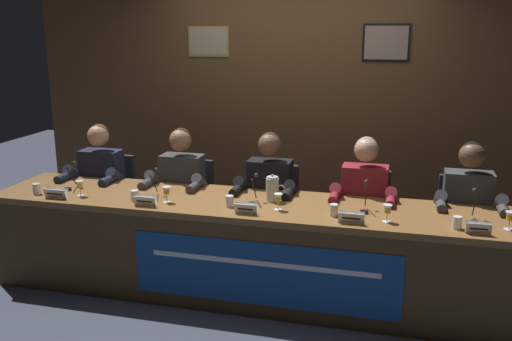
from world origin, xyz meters
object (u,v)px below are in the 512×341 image
microphone_right (365,202)px  nameplate_far_left (56,193)px  water_cup_right (334,211)px  panelist_far_right (468,210)px  chair_center (273,219)px  chair_right (363,226)px  chair_far_right (462,235)px  microphone_far_right (474,211)px  juice_glass_far_left (80,185)px  panelist_left (179,188)px  juice_glass_center (278,199)px  panelist_right (363,202)px  chair_left (189,211)px  juice_glass_right (387,210)px  water_cup_left (135,196)px  nameplate_center (246,208)px  microphone_far_left (70,180)px  microphone_center (253,194)px  panelist_far_left (98,182)px  panelist_center (267,195)px  water_pitcher_central (273,189)px  nameplate_right (352,218)px  nameplate_left (145,201)px  microphone_left (153,188)px  nameplate_far_right (478,228)px  water_cup_center (230,202)px  chair_far_left (111,205)px  juice_glass_far_right (510,217)px  water_cup_far_left (37,189)px  water_cup_far_right (457,223)px

microphone_right → nameplate_far_left: bearing=-173.3°
water_cup_right → panelist_far_right: panelist_far_right is taller
chair_center → chair_right: (0.78, 0.00, 0.00)m
chair_far_right → microphone_far_right: bearing=-90.9°
juice_glass_far_left → panelist_left: size_ratio=0.10×
juice_glass_center → panelist_right: size_ratio=0.10×
juice_glass_far_left → chair_far_right: chair_far_right is taller
chair_right → chair_far_right: size_ratio=1.00×
chair_left → juice_glass_right: size_ratio=7.16×
water_cup_left → nameplate_center: water_cup_left is taller
juice_glass_far_left → chair_left: size_ratio=0.14×
juice_glass_center → juice_glass_right: size_ratio=1.00×
microphone_far_left → water_cup_left: size_ratio=2.54×
nameplate_far_left → chair_right: bearing=20.5°
microphone_center → chair_center: bearing=88.9°
panelist_far_left → juice_glass_far_left: size_ratio=9.80×
panelist_left → panelist_right: same height
panelist_center → water_pitcher_central: panelist_center is taller
panelist_far_left → chair_right: (2.34, 0.20, -0.28)m
nameplate_right → water_cup_right: 0.18m
panelist_center → chair_far_right: (1.56, 0.20, -0.28)m
nameplate_left → panelist_right: 1.70m
microphone_far_right → juice_glass_center: bearing=-176.2°
microphone_left → nameplate_far_right: size_ratio=1.37×
water_cup_center → nameplate_left: bearing=-167.1°
juice_glass_far_left → chair_right: bearing=19.4°
chair_far_left → panelist_center: 1.60m
panelist_right → microphone_far_right: (0.77, -0.43, 0.12)m
juice_glass_far_left → microphone_center: microphone_center is taller
microphone_far_left → water_cup_center: (1.41, -0.12, -0.04)m
microphone_center → panelist_right: size_ratio=0.18×
juice_glass_far_right → juice_glass_far_left: bearing=-179.4°
chair_far_right → water_cup_far_left: bearing=-166.4°
juice_glass_center → chair_right: (0.58, 0.71, -0.41)m
nameplate_far_right → water_pitcher_central: 1.48m
juice_glass_far_left → water_cup_center: (1.22, 0.04, -0.05)m
chair_left → juice_glass_far_right: size_ratio=7.16×
chair_left → microphone_center: 1.06m
microphone_far_left → water_cup_far_right: size_ratio=2.54×
juice_glass_right → microphone_center: bearing=170.0°
chair_center → panelist_right: bearing=-14.3°
nameplate_left → juice_glass_right: 1.76m
chair_right → water_cup_right: 0.84m
panelist_center → water_pitcher_central: 0.36m
water_cup_far_right → microphone_far_right: bearing=54.7°
water_cup_far_left → water_cup_left: (0.84, 0.03, 0.00)m
nameplate_center → juice_glass_far_right: size_ratio=1.33×
chair_far_left → chair_left: (0.78, 0.00, 0.00)m
water_cup_center → water_cup_right: size_ratio=1.00×
nameplate_far_left → microphone_center: bearing=9.7°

